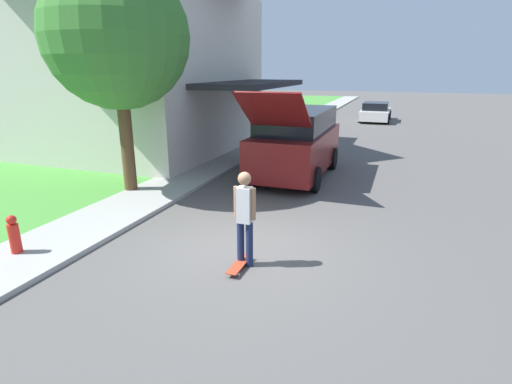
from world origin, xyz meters
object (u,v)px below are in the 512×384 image
at_px(lawn_tree_near, 117,37).
at_px(skateboarder, 245,215).
at_px(skateboard, 239,264).
at_px(suv_parked, 296,142).
at_px(fire_hydrant, 14,235).
at_px(car_down_street, 375,112).

height_order(lawn_tree_near, skateboarder, lawn_tree_near).
bearing_deg(skateboard, suv_parked, 96.01).
bearing_deg(fire_hydrant, lawn_tree_near, 97.77).
relative_size(skateboarder, skateboard, 2.14).
bearing_deg(fire_hydrant, suv_parked, 65.63).
bearing_deg(skateboard, skateboarder, 73.00).
bearing_deg(skateboarder, skateboard, -107.00).
bearing_deg(car_down_street, fire_hydrant, -101.42).
distance_m(car_down_street, skateboard, 22.87).
height_order(suv_parked, car_down_street, suv_parked).
bearing_deg(suv_parked, car_down_street, 85.20).
bearing_deg(lawn_tree_near, fire_hydrant, -82.23).
bearing_deg(lawn_tree_near, suv_parked, 39.89).
xyz_separation_m(lawn_tree_near, car_down_street, (5.41, 19.63, -3.64)).
xyz_separation_m(car_down_street, skateboarder, (-0.62, -22.70, 0.38)).
bearing_deg(skateboard, car_down_street, 88.32).
distance_m(suv_parked, fire_hydrant, 8.42).
bearing_deg(suv_parked, skateboarder, -83.41).
bearing_deg(skateboarder, car_down_street, 88.43).
distance_m(lawn_tree_near, suv_parked, 6.10).
bearing_deg(fire_hydrant, car_down_street, 78.58).
xyz_separation_m(car_down_street, fire_hydrant, (-4.83, -23.89, -0.14)).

